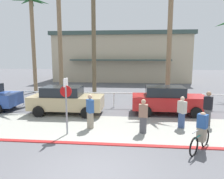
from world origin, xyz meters
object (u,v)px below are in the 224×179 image
Objects in this scene: palm_tree_3 at (170,11)px; pedestrian_3 at (90,113)px; pedestrian_2 at (208,110)px; palm_tree_1 at (59,6)px; pedestrian_0 at (143,118)px; cyclist_teal_0 at (201,133)px; pedestrian_1 at (182,114)px; palm_tree_2 at (93,11)px; stop_sign_bike_lane at (66,98)px; palm_tree_0 at (32,24)px; car_red_2 at (168,100)px; car_tan_1 at (66,100)px.

palm_tree_3 reaches higher than pedestrian_3.
palm_tree_1 is at bearing 145.11° from pedestrian_2.
palm_tree_1 is 12.59m from pedestrian_0.
pedestrian_2 is at bearing 9.97° from pedestrian_3.
cyclist_teal_0 is at bearing -23.22° from pedestrian_3.
pedestrian_1 is 0.93× the size of pedestrian_3.
palm_tree_2 is at bearing 164.68° from palm_tree_3.
stop_sign_bike_lane is 3.58m from pedestrian_0.
cyclist_teal_0 is (5.50, -1.10, -0.98)m from stop_sign_bike_lane.
stop_sign_bike_lane reaches higher than pedestrian_0.
palm_tree_1 reaches higher than pedestrian_1.
palm_tree_1 is at bearing 131.21° from cyclist_teal_0.
palm_tree_0 is at bearing 121.19° from stop_sign_bike_lane.
pedestrian_0 reaches higher than cyclist_teal_0.
palm_tree_0 is 12.51m from palm_tree_3.
car_red_2 is at bearing -43.56° from palm_tree_2.
car_tan_1 is 1.00× the size of car_red_2.
pedestrian_0 is at bearing -157.16° from pedestrian_2.
stop_sign_bike_lane is 1.53m from pedestrian_3.
palm_tree_0 is at bearing 141.77° from pedestrian_1.
car_red_2 is at bearing 5.66° from car_tan_1.
palm_tree_2 is 6.08× the size of pedestrian_1.
cyclist_teal_0 is at bearing -34.40° from car_tan_1.
pedestrian_1 is at bearing 7.07° from pedestrian_3.
pedestrian_0 is (3.42, 0.51, -0.95)m from stop_sign_bike_lane.
palm_tree_3 is at bearing 55.14° from pedestrian_3.
car_tan_1 reaches higher than pedestrian_0.
pedestrian_1 is (-0.16, 2.53, 0.03)m from cyclist_teal_0.
palm_tree_3 is at bearing -7.60° from palm_tree_1.
palm_tree_0 is 2.01× the size of car_red_2.
pedestrian_1 is at bearing 14.93° from stop_sign_bike_lane.
stop_sign_bike_lane is at bearing -135.59° from pedestrian_3.
palm_tree_1 is 11.17m from pedestrian_3.
palm_tree_3 is 10.61m from cyclist_teal_0.
palm_tree_1 is (-3.16, 8.78, 5.88)m from stop_sign_bike_lane.
palm_tree_3 is at bearing 31.86° from car_tan_1.
pedestrian_3 is (2.03, -2.56, -0.08)m from car_tan_1.
pedestrian_0 is (-2.08, 1.61, 0.03)m from cyclist_teal_0.
cyclist_teal_0 is (6.63, -4.54, -0.18)m from car_tan_1.
pedestrian_0 is 0.94× the size of pedestrian_3.
palm_tree_1 reaches higher than palm_tree_3.
palm_tree_0 is at bearing 134.10° from pedestrian_0.
pedestrian_2 reaches higher than pedestrian_1.
palm_tree_3 is (12.10, -3.15, 0.27)m from palm_tree_0.
palm_tree_0 is 0.92× the size of palm_tree_2.
palm_tree_1 is 5.94× the size of pedestrian_3.
palm_tree_2 is at bearing 82.95° from car_tan_1.
palm_tree_1 reaches higher than car_red_2.
pedestrian_1 is at bearing -40.88° from palm_tree_1.
palm_tree_2 is 8.66m from car_tan_1.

